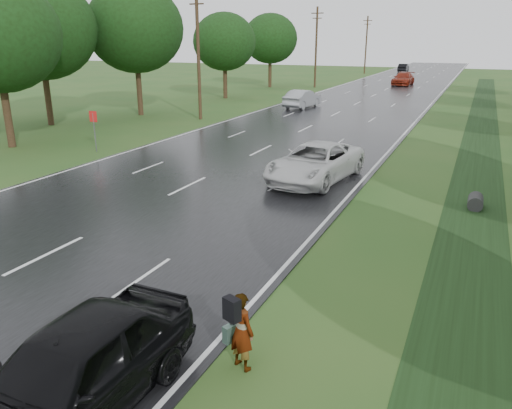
{
  "coord_description": "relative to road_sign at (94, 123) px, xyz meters",
  "views": [
    {
      "loc": [
        11.21,
        -9.82,
        6.13
      ],
      "look_at": [
        5.3,
        3.42,
        1.3
      ],
      "focal_mm": 35.0,
      "sensor_mm": 36.0,
      "label": 1
    }
  ],
  "objects": [
    {
      "name": "dark_sedan",
      "position": [
        14.12,
        -16.71,
        -0.75
      ],
      "size": [
        2.12,
        5.07,
        1.71
      ],
      "primitive_type": "imported",
      "rotation": [
        0.0,
        0.0,
        -0.02
      ],
      "color": "black",
      "rests_on": "road"
    },
    {
      "name": "drainage_ditch",
      "position": [
        20.0,
        6.71,
        -1.61
      ],
      "size": [
        2.2,
        120.0,
        0.56
      ],
      "color": "black",
      "rests_on": "ground"
    },
    {
      "name": "ground",
      "position": [
        8.5,
        -12.0,
        -1.64
      ],
      "size": [
        220.0,
        220.0,
        0.0
      ],
      "primitive_type": "plane",
      "color": "#264E1C",
      "rests_on": "ground"
    },
    {
      "name": "utility_pole_distant",
      "position": [
        -0.7,
        73.0,
        3.55
      ],
      "size": [
        1.6,
        0.26,
        10.0
      ],
      "color": "#322614",
      "rests_on": "ground"
    },
    {
      "name": "tree_west_c",
      "position": [
        -6.5,
        13.0,
        5.27
      ],
      "size": [
        7.8,
        7.8,
        10.43
      ],
      "color": "#322614",
      "rests_on": "ground"
    },
    {
      "name": "utility_pole_far",
      "position": [
        -0.7,
        43.0,
        3.55
      ],
      "size": [
        1.6,
        0.26,
        10.0
      ],
      "color": "#322614",
      "rests_on": "ground"
    },
    {
      "name": "edge_stripe_east",
      "position": [
        15.25,
        33.0,
        -1.6
      ],
      "size": [
        0.12,
        180.0,
        0.01
      ],
      "primitive_type": "cube",
      "color": "silver",
      "rests_on": "road"
    },
    {
      "name": "tree_west_e",
      "position": [
        -9.5,
        6.0,
        5.19
      ],
      "size": [
        8.0,
        8.0,
        10.44
      ],
      "color": "#322614",
      "rests_on": "ground"
    },
    {
      "name": "far_car_red",
      "position": [
        9.5,
        50.81,
        -0.76
      ],
      "size": [
        2.61,
        5.89,
        1.68
      ],
      "primitive_type": "imported",
      "rotation": [
        0.0,
        0.0,
        -0.04
      ],
      "color": "maroon",
      "rests_on": "road"
    },
    {
      "name": "tree_west_f",
      "position": [
        -6.3,
        41.0,
        4.49
      ],
      "size": [
        7.0,
        7.0,
        9.29
      ],
      "color": "#322614",
      "rests_on": "ground"
    },
    {
      "name": "edge_stripe_west",
      "position": [
        1.75,
        33.0,
        -1.6
      ],
      "size": [
        0.12,
        180.0,
        0.01
      ],
      "primitive_type": "cube",
      "color": "silver",
      "rests_on": "road"
    },
    {
      "name": "utility_pole_mid",
      "position": [
        -0.7,
        13.0,
        3.55
      ],
      "size": [
        1.6,
        0.26,
        10.0
      ],
      "color": "#322614",
      "rests_on": "ground"
    },
    {
      "name": "road",
      "position": [
        8.5,
        33.0,
        -1.62
      ],
      "size": [
        14.0,
        180.0,
        0.04
      ],
      "primitive_type": "cube",
      "color": "black",
      "rests_on": "ground"
    },
    {
      "name": "far_car_dark",
      "position": [
        5.17,
        80.58,
        -0.84
      ],
      "size": [
        1.65,
        4.63,
        1.52
      ],
      "primitive_type": "imported",
      "rotation": [
        0.0,
        0.0,
        3.15
      ],
      "color": "black",
      "rests_on": "road"
    },
    {
      "name": "center_line",
      "position": [
        8.5,
        33.0,
        -1.6
      ],
      "size": [
        0.12,
        180.0,
        0.01
      ],
      "primitive_type": "cube",
      "color": "silver",
      "rests_on": "road"
    },
    {
      "name": "white_pickup",
      "position": [
        13.26,
        -0.86,
        -0.78
      ],
      "size": [
        3.55,
        6.28,
        1.65
      ],
      "primitive_type": "imported",
      "rotation": [
        0.0,
        0.0,
        -0.14
      ],
      "color": "silver",
      "rests_on": "road"
    },
    {
      "name": "pedestrian",
      "position": [
        16.05,
        -14.36,
        -0.81
      ],
      "size": [
        0.79,
        0.82,
        1.62
      ],
      "rotation": [
        0.0,
        0.0,
        2.76
      ],
      "color": "#A5998C",
      "rests_on": "ground"
    },
    {
      "name": "tree_west_d",
      "position": [
        -5.7,
        27.0,
        4.18
      ],
      "size": [
        6.6,
        6.6,
        8.8
      ],
      "color": "#322614",
      "rests_on": "ground"
    },
    {
      "name": "silver_sedan",
      "position": [
        4.58,
        22.65,
        -0.79
      ],
      "size": [
        2.26,
        5.1,
        1.63
      ],
      "primitive_type": "imported",
      "rotation": [
        0.0,
        0.0,
        3.03
      ],
      "color": "#96989E",
      "rests_on": "road"
    },
    {
      "name": "road_sign",
      "position": [
        0.0,
        0.0,
        0.0
      ],
      "size": [
        0.5,
        0.06,
        2.3
      ],
      "color": "slate",
      "rests_on": "ground"
    }
  ]
}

